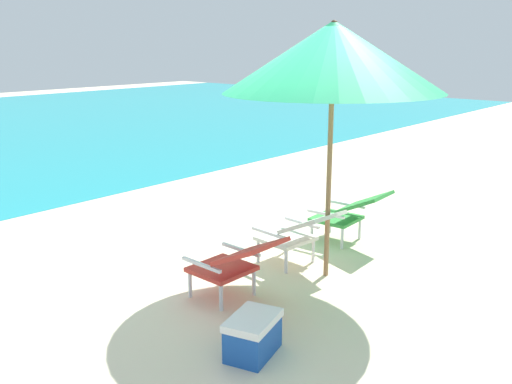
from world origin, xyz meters
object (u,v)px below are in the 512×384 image
cooler_box (253,335)px  lounge_chair_right (349,211)px  lounge_chair_center (298,231)px  beach_umbrella_center (333,57)px  lounge_chair_left (235,261)px

cooler_box → lounge_chair_right: bearing=16.8°
lounge_chair_center → lounge_chair_right: (1.00, -0.02, 0.00)m
beach_umbrella_center → cooler_box: bearing=-164.8°
lounge_chair_right → lounge_chair_center: bearing=179.0°
cooler_box → lounge_chair_center: bearing=26.4°
lounge_chair_center → lounge_chair_left: bearing=-175.7°
lounge_chair_left → beach_umbrella_center: 2.13m
lounge_chair_left → beach_umbrella_center: beach_umbrella_center is taller
lounge_chair_left → cooler_box: lounge_chair_left is taller
lounge_chair_left → lounge_chair_center: (1.07, 0.08, 0.00)m
lounge_chair_left → beach_umbrella_center: (1.07, -0.29, 1.81)m
lounge_chair_center → lounge_chair_right: bearing=-1.0°
lounge_chair_center → beach_umbrella_center: 1.85m
lounge_chair_center → lounge_chair_right: same height
lounge_chair_left → lounge_chair_right: 2.06m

